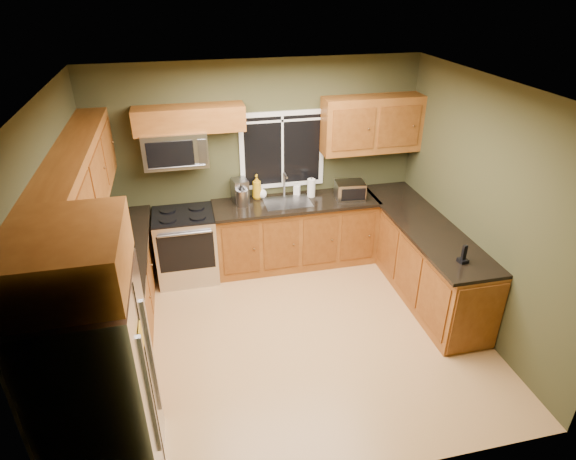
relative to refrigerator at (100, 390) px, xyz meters
name	(u,v)px	position (x,y,z in m)	size (l,w,h in m)	color
floor	(291,335)	(1.74, 1.30, -0.90)	(4.20, 4.20, 0.00)	#B4844F
ceiling	(291,90)	(1.74, 1.30, 1.80)	(4.20, 4.20, 0.00)	white
back_wall	(260,166)	(1.74, 3.10, 0.45)	(4.20, 4.20, 0.00)	#383920
front_wall	(352,353)	(1.74, -0.50, 0.45)	(4.20, 4.20, 0.00)	#383920
left_wall	(65,253)	(-0.36, 1.30, 0.45)	(3.60, 3.60, 0.00)	#383920
right_wall	(481,209)	(3.84, 1.30, 0.45)	(3.60, 3.60, 0.00)	#383920
window	(282,150)	(2.04, 3.08, 0.65)	(1.12, 0.03, 1.02)	white
base_cabinets_left	(120,299)	(-0.06, 1.78, -0.45)	(0.60, 2.65, 0.90)	brown
countertop_left	(115,262)	(-0.04, 1.78, 0.02)	(0.65, 2.65, 0.04)	black
base_cabinets_back	(295,234)	(2.15, 2.80, -0.45)	(2.17, 0.60, 0.90)	brown
countertop_back	(296,203)	(2.15, 2.78, 0.02)	(2.17, 0.65, 0.04)	black
base_cabinets_peninsula	(421,258)	(3.54, 1.84, -0.45)	(0.60, 2.52, 0.90)	brown
countertop_peninsula	(424,224)	(3.51, 1.85, 0.02)	(0.65, 2.50, 0.04)	black
upper_cabinets_left	(81,180)	(-0.20, 1.78, 0.96)	(0.33, 2.65, 0.72)	brown
upper_cabinets_back_left	(189,119)	(0.89, 2.94, 1.17)	(1.30, 0.33, 0.30)	brown
upper_cabinets_back_right	(372,124)	(3.19, 2.94, 0.96)	(1.30, 0.33, 0.72)	brown
upper_cabinet_over_fridge	(66,258)	(0.00, 0.00, 1.13)	(0.72, 0.90, 0.38)	brown
refrigerator	(100,390)	(0.00, 0.00, 0.00)	(0.74, 0.90, 1.80)	#B7B7BC
range	(186,245)	(0.69, 2.77, -0.43)	(0.76, 0.69, 0.94)	#B7B7BC
microwave	(175,149)	(0.69, 2.91, 0.83)	(0.76, 0.41, 0.42)	#B7B7BC
sink	(287,201)	(2.04, 2.79, 0.05)	(0.60, 0.42, 0.36)	slate
toaster_oven	(350,190)	(2.87, 2.71, 0.16)	(0.40, 0.32, 0.23)	#B7B7BC
coffee_maker	(240,192)	(1.44, 2.93, 0.18)	(0.22, 0.27, 0.31)	slate
kettle	(242,197)	(1.45, 2.81, 0.16)	(0.15, 0.15, 0.27)	#B7B7BC
paper_towel_roll	(311,188)	(2.39, 2.89, 0.16)	(0.13, 0.13, 0.27)	white
soap_bottle_a	(257,187)	(1.68, 3.00, 0.20)	(0.13, 0.13, 0.33)	#CA9213
soap_bottle_b	(297,188)	(2.22, 3.00, 0.13)	(0.08, 0.08, 0.18)	white
soap_bottle_c	(262,192)	(1.74, 3.00, 0.12)	(0.13, 0.13, 0.17)	white
cordless_phone	(463,257)	(3.48, 0.94, 0.10)	(0.10, 0.10, 0.20)	black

